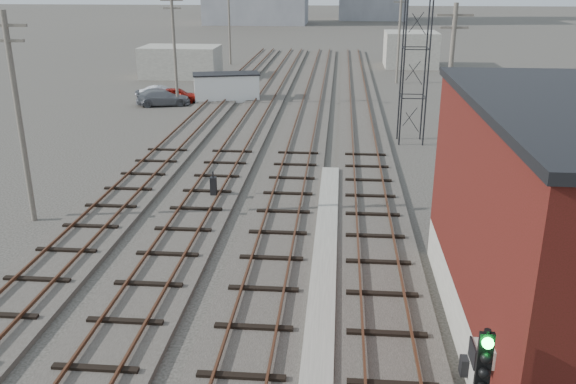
# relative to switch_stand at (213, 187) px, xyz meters

# --- Properties ---
(ground) EXTENTS (320.00, 320.00, 0.00)m
(ground) POSITION_rel_switch_stand_xyz_m (5.09, 36.56, -0.60)
(ground) COLOR #282621
(ground) RESTS_ON ground
(track_right) EXTENTS (3.20, 90.00, 0.39)m
(track_right) POSITION_rel_switch_stand_xyz_m (7.59, 15.56, -0.50)
(track_right) COLOR #332D28
(track_right) RESTS_ON ground
(track_mid_right) EXTENTS (3.20, 90.00, 0.39)m
(track_mid_right) POSITION_rel_switch_stand_xyz_m (3.59, 15.56, -0.50)
(track_mid_right) COLOR #332D28
(track_mid_right) RESTS_ON ground
(track_mid_left) EXTENTS (3.20, 90.00, 0.39)m
(track_mid_left) POSITION_rel_switch_stand_xyz_m (-0.41, 15.56, -0.50)
(track_mid_left) COLOR #332D28
(track_mid_left) RESTS_ON ground
(track_left) EXTENTS (3.20, 90.00, 0.39)m
(track_left) POSITION_rel_switch_stand_xyz_m (-4.41, 15.56, -0.50)
(track_left) COLOR #332D28
(track_left) RESTS_ON ground
(platform_curb) EXTENTS (0.90, 28.00, 0.26)m
(platform_curb) POSITION_rel_switch_stand_xyz_m (5.59, -9.44, -0.47)
(platform_curb) COLOR gray
(platform_curb) RESTS_ON ground
(brick_building) EXTENTS (6.54, 12.20, 7.22)m
(brick_building) POSITION_rel_switch_stand_xyz_m (12.59, -11.44, 3.02)
(brick_building) COLOR gray
(brick_building) RESTS_ON ground
(lattice_tower) EXTENTS (1.60, 1.60, 15.00)m
(lattice_tower) POSITION_rel_switch_stand_xyz_m (10.59, 11.56, 6.90)
(lattice_tower) COLOR black
(lattice_tower) RESTS_ON ground
(utility_pole_left_a) EXTENTS (1.80, 0.24, 9.00)m
(utility_pole_left_a) POSITION_rel_switch_stand_xyz_m (-7.41, -3.44, 4.19)
(utility_pole_left_a) COLOR #595147
(utility_pole_left_a) RESTS_ON ground
(utility_pole_left_b) EXTENTS (1.80, 0.24, 9.00)m
(utility_pole_left_b) POSITION_rel_switch_stand_xyz_m (-7.41, 21.56, 4.19)
(utility_pole_left_b) COLOR #595147
(utility_pole_left_b) RESTS_ON ground
(utility_pole_left_c) EXTENTS (1.80, 0.24, 9.00)m
(utility_pole_left_c) POSITION_rel_switch_stand_xyz_m (-7.41, 46.56, 4.19)
(utility_pole_left_c) COLOR #595147
(utility_pole_left_c) RESTS_ON ground
(utility_pole_right_a) EXTENTS (1.80, 0.24, 9.00)m
(utility_pole_right_a) POSITION_rel_switch_stand_xyz_m (11.59, 4.56, 4.19)
(utility_pole_right_a) COLOR #595147
(utility_pole_right_a) RESTS_ON ground
(utility_pole_right_b) EXTENTS (1.80, 0.24, 9.00)m
(utility_pole_right_b) POSITION_rel_switch_stand_xyz_m (11.59, 34.56, 4.19)
(utility_pole_right_b) COLOR #595147
(utility_pole_right_b) RESTS_ON ground
(shed_left) EXTENTS (8.00, 5.00, 3.20)m
(shed_left) POSITION_rel_switch_stand_xyz_m (-10.91, 36.56, 1.00)
(shed_left) COLOR gray
(shed_left) RESTS_ON ground
(shed_right) EXTENTS (6.00, 6.00, 4.00)m
(shed_right) POSITION_rel_switch_stand_xyz_m (14.09, 46.56, 1.40)
(shed_right) COLOR gray
(shed_right) RESTS_ON ground
(switch_stand) EXTENTS (0.30, 0.30, 1.28)m
(switch_stand) POSITION_rel_switch_stand_xyz_m (0.00, 0.00, 0.00)
(switch_stand) COLOR black
(switch_stand) RESTS_ON ground
(site_trailer) EXTENTS (6.05, 3.75, 2.37)m
(site_trailer) POSITION_rel_switch_stand_xyz_m (-3.78, 24.16, 0.59)
(site_trailer) COLOR white
(site_trailer) RESTS_ON ground
(car_red) EXTENTS (3.85, 1.99, 1.25)m
(car_red) POSITION_rel_switch_stand_xyz_m (-7.87, 23.15, 0.02)
(car_red) COLOR maroon
(car_red) RESTS_ON ground
(car_silver) EXTENTS (4.14, 2.15, 1.30)m
(car_silver) POSITION_rel_switch_stand_xyz_m (-9.32, 23.45, 0.05)
(car_silver) COLOR #AFB1B8
(car_silver) RESTS_ON ground
(car_grey) EXTENTS (4.76, 2.92, 1.29)m
(car_grey) POSITION_rel_switch_stand_xyz_m (-8.68, 21.71, 0.04)
(car_grey) COLOR slate
(car_grey) RESTS_ON ground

